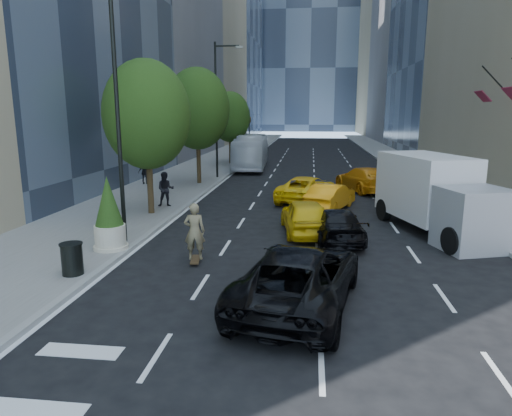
# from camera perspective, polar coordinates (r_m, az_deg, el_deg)

# --- Properties ---
(ground) EXTENTS (160.00, 160.00, 0.00)m
(ground) POSITION_cam_1_polar(r_m,az_deg,el_deg) (13.57, 3.54, -10.24)
(ground) COLOR black
(ground) RESTS_ON ground
(sidewalk_left) EXTENTS (6.00, 120.00, 0.15)m
(sidewalk_left) POSITION_cam_1_polar(r_m,az_deg,el_deg) (43.93, -5.96, 5.28)
(sidewalk_left) COLOR slate
(sidewalk_left) RESTS_ON ground
(sidewalk_right) EXTENTS (4.00, 120.00, 0.15)m
(sidewalk_right) POSITION_cam_1_polar(r_m,az_deg,el_deg) (43.85, 19.13, 4.67)
(sidewalk_right) COLOR slate
(sidewalk_right) RESTS_ON ground
(tower_right_far) EXTENTS (20.00, 24.00, 50.00)m
(tower_right_far) POSITION_cam_1_polar(r_m,az_deg,el_deg) (114.33, 18.81, 21.35)
(tower_right_far) COLOR gray
(tower_right_far) RESTS_ON ground
(lamp_near) EXTENTS (2.13, 0.22, 10.00)m
(lamp_near) POSITION_cam_1_polar(r_m,az_deg,el_deg) (17.99, -16.54, 13.67)
(lamp_near) COLOR black
(lamp_near) RESTS_ON sidewalk_left
(lamp_far) EXTENTS (2.13, 0.22, 10.00)m
(lamp_far) POSITION_cam_1_polar(r_m,az_deg,el_deg) (35.26, -4.73, 13.02)
(lamp_far) COLOR black
(lamp_far) RESTS_ON sidewalk_left
(tree_near) EXTENTS (4.20, 4.20, 7.46)m
(tree_near) POSITION_cam_1_polar(r_m,az_deg,el_deg) (22.95, -13.49, 11.24)
(tree_near) COLOR black
(tree_near) RESTS_ON sidewalk_left
(tree_mid) EXTENTS (4.50, 4.50, 7.99)m
(tree_mid) POSITION_cam_1_polar(r_m,az_deg,el_deg) (32.52, -7.34, 12.19)
(tree_mid) COLOR black
(tree_mid) RESTS_ON sidewalk_left
(tree_far) EXTENTS (3.90, 3.90, 6.92)m
(tree_far) POSITION_cam_1_polar(r_m,az_deg,el_deg) (45.25, -3.25, 11.29)
(tree_far) COLOR black
(tree_far) RESTS_ON sidewalk_left
(traffic_signal) EXTENTS (2.48, 0.53, 5.20)m
(traffic_signal) POSITION_cam_1_polar(r_m,az_deg,el_deg) (53.04, -0.84, 10.98)
(traffic_signal) COLOR black
(traffic_signal) RESTS_ON sidewalk_left
(skateboarder) EXTENTS (0.78, 0.58, 1.97)m
(skateboarder) POSITION_cam_1_polar(r_m,az_deg,el_deg) (15.74, -7.68, -3.40)
(skateboarder) COLOR #766A4A
(skateboarder) RESTS_ON ground
(black_sedan_lincoln) EXTENTS (3.79, 6.30, 1.64)m
(black_sedan_lincoln) POSITION_cam_1_polar(r_m,az_deg,el_deg) (12.33, 5.40, -8.52)
(black_sedan_lincoln) COLOR black
(black_sedan_lincoln) RESTS_ON ground
(black_sedan_mercedes) EXTENTS (2.37, 4.72, 1.31)m
(black_sedan_mercedes) POSITION_cam_1_polar(r_m,az_deg,el_deg) (18.68, 9.97, -2.07)
(black_sedan_mercedes) COLOR black
(black_sedan_mercedes) RESTS_ON ground
(taxi_a) EXTENTS (2.44, 4.67, 1.52)m
(taxi_a) POSITION_cam_1_polar(r_m,az_deg,el_deg) (19.55, 6.16, -1.02)
(taxi_a) COLOR #E0B10B
(taxi_a) RESTS_ON ground
(taxi_b) EXTENTS (2.95, 4.51, 1.40)m
(taxi_b) POSITION_cam_1_polar(r_m,az_deg,el_deg) (24.58, 9.28, 1.42)
(taxi_b) COLOR #FF980D
(taxi_b) RESTS_ON ground
(taxi_c) EXTENTS (3.85, 5.78, 1.48)m
(taxi_c) POSITION_cam_1_polar(r_m,az_deg,el_deg) (26.65, 6.38, 2.40)
(taxi_c) COLOR yellow
(taxi_c) RESTS_ON ground
(taxi_d) EXTENTS (3.91, 5.90, 1.59)m
(taxi_d) POSITION_cam_1_polar(r_m,az_deg,el_deg) (30.78, 13.37, 3.53)
(taxi_d) COLOR orange
(taxi_d) RESTS_ON ground
(city_bus) EXTENTS (3.11, 11.05, 3.05)m
(city_bus) POSITION_cam_1_polar(r_m,az_deg,el_deg) (42.40, -0.61, 7.07)
(city_bus) COLOR white
(city_bus) RESTS_ON ground
(box_truck) EXTENTS (4.38, 7.24, 3.27)m
(box_truck) POSITION_cam_1_polar(r_m,az_deg,el_deg) (20.89, 21.60, 1.57)
(box_truck) COLOR silver
(box_truck) RESTS_ON ground
(pedestrian_a) EXTENTS (1.04, 0.90, 1.85)m
(pedestrian_a) POSITION_cam_1_polar(r_m,az_deg,el_deg) (24.76, -11.23, 2.31)
(pedestrian_a) COLOR black
(pedestrian_a) RESTS_ON sidewalk_left
(pedestrian_b) EXTENTS (0.96, 0.45, 1.60)m
(pedestrian_b) POSITION_cam_1_polar(r_m,az_deg,el_deg) (32.91, -13.73, 4.31)
(pedestrian_b) COLOR black
(pedestrian_b) RESTS_ON sidewalk_left
(trash_can) EXTENTS (0.64, 0.64, 0.96)m
(trash_can) POSITION_cam_1_polar(r_m,az_deg,el_deg) (15.32, -22.01, -5.99)
(trash_can) COLOR black
(trash_can) RESTS_ON sidewalk_left
(planter_shrub) EXTENTS (1.13, 1.13, 2.70)m
(planter_shrub) POSITION_cam_1_polar(r_m,az_deg,el_deg) (17.50, -17.91, -0.80)
(planter_shrub) COLOR beige
(planter_shrub) RESTS_ON sidewalk_left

